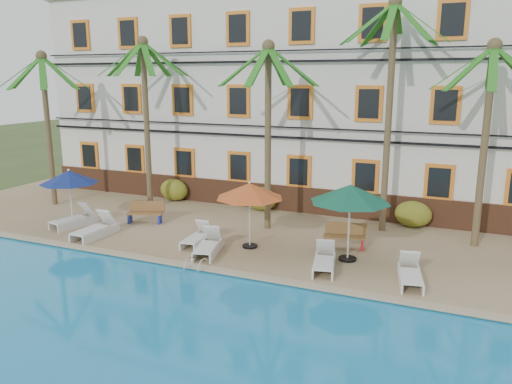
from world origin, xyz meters
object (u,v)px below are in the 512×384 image
at_px(lounger_d, 208,246).
at_px(umbrella_green, 350,194).
at_px(palm_e, 487,116).
at_px(lounger_c, 198,237).
at_px(lounger_a, 75,219).
at_px(bench_left, 145,212).
at_px(palm_c, 268,110).
at_px(lounger_b, 96,229).
at_px(pool_ladder, 196,269).
at_px(umbrella_red, 250,191).
at_px(bench_right, 344,235).
at_px(lounger_f, 410,274).
at_px(palm_b, 145,101).
at_px(umbrella_blue, 69,177).
at_px(palm_a, 46,107).
at_px(lounger_e, 324,261).
at_px(palm_d, 390,87).

bearing_deg(lounger_d, umbrella_green, 15.51).
relative_size(palm_e, lounger_c, 4.14).
bearing_deg(lounger_a, bench_left, 33.03).
bearing_deg(palm_c, lounger_c, -119.17).
distance_m(palm_c, lounger_b, 8.17).
relative_size(palm_e, pool_ladder, 9.92).
bearing_deg(bench_left, palm_e, 9.88).
bearing_deg(pool_ladder, lounger_c, 118.32).
bearing_deg(umbrella_red, lounger_c, -166.62).
height_order(umbrella_red, bench_right, umbrella_red).
bearing_deg(lounger_f, lounger_b, -179.10).
distance_m(palm_e, umbrella_green, 5.70).
relative_size(palm_b, lounger_c, 4.42).
bearing_deg(palm_c, palm_b, 171.97).
relative_size(palm_c, umbrella_blue, 3.12).
xyz_separation_m(palm_a, umbrella_green, (15.00, -1.98, -2.38)).
bearing_deg(palm_b, palm_a, -164.91).
bearing_deg(bench_right, bench_left, -178.89).
relative_size(umbrella_red, bench_right, 1.58).
bearing_deg(lounger_b, lounger_d, 0.44).
distance_m(lounger_b, lounger_d, 4.95).
bearing_deg(palm_e, palm_b, -179.84).
xyz_separation_m(umbrella_green, lounger_e, (-0.51, -1.12, -2.03)).
bearing_deg(lounger_b, umbrella_red, 11.59).
distance_m(palm_b, palm_c, 6.45).
bearing_deg(umbrella_blue, palm_c, 19.82).
height_order(umbrella_blue, umbrella_red, umbrella_red).
bearing_deg(palm_a, palm_c, 1.93).
distance_m(lounger_d, pool_ladder, 1.49).
bearing_deg(palm_d, pool_ladder, -126.24).
relative_size(palm_d, umbrella_red, 3.65).
relative_size(lounger_e, pool_ladder, 2.62).
bearing_deg(umbrella_red, palm_c, 96.72).
distance_m(palm_d, umbrella_blue, 13.40).
height_order(palm_d, umbrella_blue, palm_d).
relative_size(palm_b, lounger_e, 4.04).
height_order(umbrella_blue, bench_left, umbrella_blue).
relative_size(palm_d, lounger_d, 4.51).
distance_m(lounger_d, lounger_e, 4.17).
relative_size(palm_b, palm_c, 1.05).
height_order(palm_a, lounger_e, palm_a).
xyz_separation_m(palm_c, bench_right, (3.48, -1.15, -4.34)).
distance_m(palm_c, bench_left, 6.83).
bearing_deg(lounger_f, pool_ladder, -166.43).
relative_size(palm_c, lounger_f, 3.90).
bearing_deg(lounger_a, umbrella_red, 3.21).
bearing_deg(pool_ladder, lounger_e, 22.69).
bearing_deg(lounger_a, lounger_e, -3.06).
distance_m(palm_e, lounger_d, 10.75).
bearing_deg(bench_left, palm_d, 16.79).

